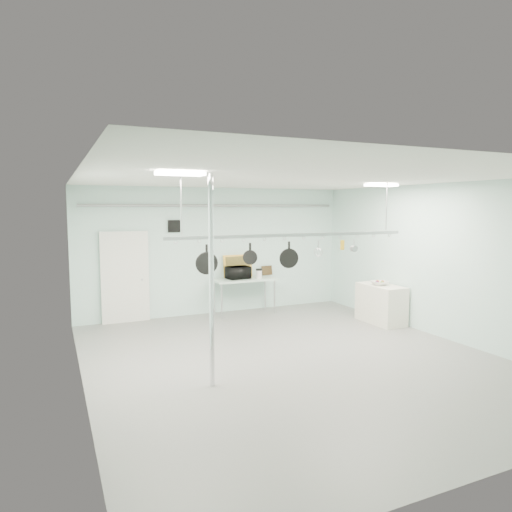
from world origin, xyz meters
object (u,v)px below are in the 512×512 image
fruit_bowl (380,283)px  side_cabinet (381,304)px  coffee_canister (259,274)px  pot_rack (294,233)px  skillet_left (207,259)px  chrome_pole (211,282)px  prep_table (244,281)px  skillet_mid (250,253)px  skillet_right (289,254)px  microwave (238,273)px

fruit_bowl → side_cabinet: bearing=3.6°
coffee_canister → pot_rack: bearing=-103.4°
side_cabinet → skillet_left: 4.95m
chrome_pole → side_cabinet: size_ratio=2.67×
prep_table → fruit_bowl: 3.33m
fruit_bowl → coffee_canister: bearing=135.7°
prep_table → coffee_canister: 0.41m
chrome_pole → skillet_mid: (1.02, 0.90, 0.31)m
skillet_left → skillet_right: bearing=5.7°
skillet_mid → skillet_left: bearing=-148.5°
side_cabinet → prep_table: bearing=139.2°
chrome_pole → skillet_right: 2.02m
skillet_left → skillet_mid: size_ratio=1.40×
prep_table → skillet_right: 3.49m
skillet_left → fruit_bowl: bearing=19.2°
chrome_pole → prep_table: size_ratio=2.00×
pot_rack → fruit_bowl: size_ratio=12.26×
side_cabinet → skillet_right: 3.54m
chrome_pole → skillet_mid: size_ratio=8.93×
microwave → coffee_canister: 0.54m
side_cabinet → pot_rack: size_ratio=0.25×
coffee_canister → chrome_pole: bearing=-123.0°
coffee_canister → skillet_mid: 3.69m
prep_table → side_cabinet: (2.55, -2.20, -0.38)m
prep_table → side_cabinet: bearing=-40.8°
coffee_canister → skillet_right: size_ratio=0.43×
chrome_pole → side_cabinet: (4.85, 2.00, -1.15)m
microwave → fruit_bowl: microwave is taller
chrome_pole → skillet_left: 0.96m
coffee_canister → microwave: bearing=165.4°
chrome_pole → side_cabinet: bearing=22.4°
microwave → skillet_left: (-1.92, -3.32, 0.77)m
pot_rack → coffee_canister: pot_rack is taller
pot_rack → skillet_right: pot_rack is taller
side_cabinet → fruit_bowl: size_ratio=3.07×
pot_rack → skillet_right: size_ratio=10.10×
coffee_canister → side_cabinet: bearing=-43.5°
microwave → skillet_left: bearing=53.8°
prep_table → fruit_bowl: bearing=-41.4°
chrome_pole → pot_rack: 2.19m
pot_rack → skillet_mid: bearing=180.0°
skillet_left → skillet_right: size_ratio=1.05×
prep_table → skillet_mid: bearing=-111.2°
side_cabinet → skillet_left: (-4.63, -1.10, 1.38)m
chrome_pole → microwave: bearing=63.1°
prep_table → skillet_mid: size_ratio=4.46×
fruit_bowl → skillet_right: size_ratio=0.82×
side_cabinet → skillet_left: size_ratio=2.40×
microwave → skillet_right: (-0.35, -3.32, 0.79)m
fruit_bowl → chrome_pole: bearing=-157.4°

